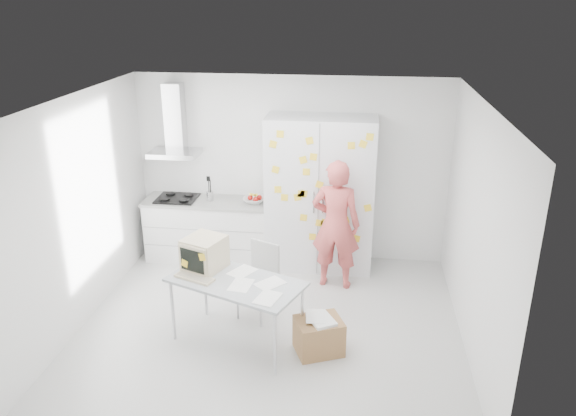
# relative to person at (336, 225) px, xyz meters

# --- Properties ---
(floor) EXTENTS (4.50, 4.00, 0.02)m
(floor) POSITION_rel_person_xyz_m (-0.71, -1.10, -0.90)
(floor) COLOR silver
(floor) RESTS_ON ground
(walls) EXTENTS (4.52, 4.01, 2.70)m
(walls) POSITION_rel_person_xyz_m (-0.71, -0.38, 0.46)
(walls) COLOR white
(walls) RESTS_ON ground
(ceiling) EXTENTS (4.50, 4.00, 0.02)m
(ceiling) POSITION_rel_person_xyz_m (-0.71, -1.10, 1.81)
(ceiling) COLOR white
(ceiling) RESTS_ON walls
(counter_run) EXTENTS (1.84, 0.63, 1.28)m
(counter_run) POSITION_rel_person_xyz_m (-1.90, 0.60, -0.42)
(counter_run) COLOR white
(counter_run) RESTS_ON ground
(range_hood) EXTENTS (0.70, 0.48, 1.01)m
(range_hood) POSITION_rel_person_xyz_m (-2.36, 0.74, 1.07)
(range_hood) COLOR silver
(range_hood) RESTS_ON walls
(tall_cabinet) EXTENTS (1.50, 0.68, 2.20)m
(tall_cabinet) POSITION_rel_person_xyz_m (-0.26, 0.57, 0.21)
(tall_cabinet) COLOR silver
(tall_cabinet) RESTS_ON ground
(person) EXTENTS (0.69, 0.49, 1.78)m
(person) POSITION_rel_person_xyz_m (0.00, 0.00, 0.00)
(person) COLOR #CD5250
(person) RESTS_ON ground
(desk) EXTENTS (1.64, 1.23, 1.17)m
(desk) POSITION_rel_person_xyz_m (-1.29, -1.35, 0.00)
(desk) COLOR #AFB5BA
(desk) RESTS_ON ground
(chair) EXTENTS (0.56, 0.56, 0.93)m
(chair) POSITION_rel_person_xyz_m (-0.87, -0.86, -0.36)
(chair) COLOR #B1B1AF
(chair) RESTS_ON ground
(cardboard_box) EXTENTS (0.61, 0.56, 0.44)m
(cardboard_box) POSITION_rel_person_xyz_m (-0.09, -1.56, -0.68)
(cardboard_box) COLOR #9D7244
(cardboard_box) RESTS_ON ground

